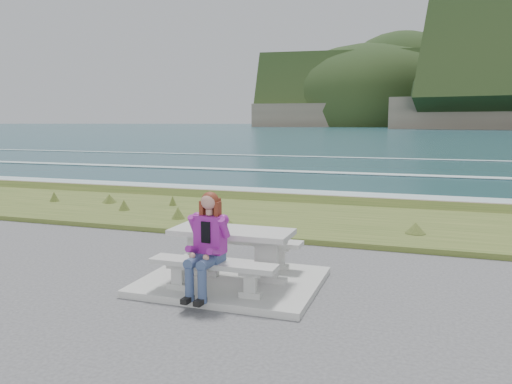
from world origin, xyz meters
TOP-DOWN VIEW (x-y plane):
  - concrete_slab at (0.00, 0.00)m, footprint 2.60×2.10m
  - picnic_table at (0.00, 0.00)m, footprint 1.80×0.75m
  - bench_landward at (0.00, -0.70)m, footprint 1.80×0.35m
  - bench_seaward at (0.00, 0.70)m, footprint 1.80×0.35m
  - grass_verge at (0.00, 5.00)m, footprint 160.00×4.50m
  - shore_drop at (0.00, 7.90)m, footprint 160.00×0.80m
  - ocean at (0.00, 25.09)m, footprint 1600.00×1600.00m
  - seated_woman at (-0.06, -0.83)m, footprint 0.44×0.72m

SIDE VIEW (x-z plane):
  - ocean at x=0.00m, z-range -1.79..-1.70m
  - grass_verge at x=0.00m, z-range -0.11..0.11m
  - shore_drop at x=0.00m, z-range -1.10..1.10m
  - concrete_slab at x=0.00m, z-range 0.00..0.10m
  - bench_landward at x=0.00m, z-range 0.22..0.67m
  - bench_seaward at x=0.00m, z-range 0.22..0.67m
  - seated_woman at x=-0.06m, z-range -0.08..1.32m
  - picnic_table at x=0.00m, z-range 0.31..1.06m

